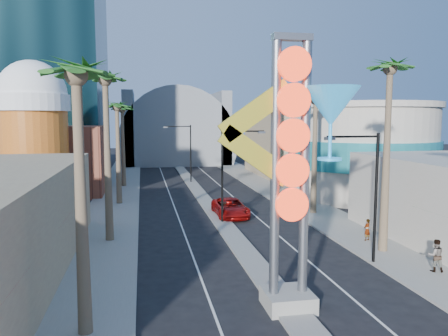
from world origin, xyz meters
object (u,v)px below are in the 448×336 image
pedestrian_b (436,255)px  red_pickup (230,208)px  pedestrian_a (367,230)px  neon_sign (308,153)px

pedestrian_b → red_pickup: bearing=-45.8°
pedestrian_a → pedestrian_b: pedestrian_b is taller
red_pickup → pedestrian_a: size_ratio=3.76×
red_pickup → neon_sign: bearing=-92.1°
red_pickup → pedestrian_a: (7.97, -10.01, 0.11)m
neon_sign → pedestrian_b: size_ratio=6.68×
red_pickup → pedestrian_a: pedestrian_a is taller
neon_sign → pedestrian_a: 14.12m
pedestrian_b → neon_sign: bearing=34.3°
pedestrian_a → pedestrian_b: (0.60, -6.63, 0.16)m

